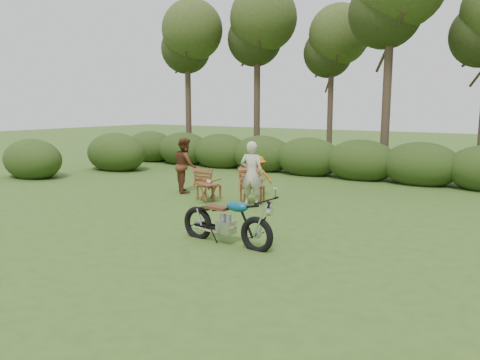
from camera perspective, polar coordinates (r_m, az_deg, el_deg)
The scene contains 10 objects.
ground at distance 9.05m, azimuth -4.26°, elevation -7.38°, with size 80.00×80.00×0.00m, color #31531B.
tree_line at distance 17.35m, azimuth 17.36°, elevation 12.83°, with size 22.52×11.62×8.14m.
motorcycle at distance 8.85m, azimuth -1.72°, elevation -7.73°, with size 1.95×0.74×1.11m, color #0C80A6, non-canonical shape.
lawn_chair_right at distance 12.49m, azimuth 1.53°, elevation -2.73°, with size 0.67×0.67×0.98m, color brown, non-canonical shape.
lawn_chair_left at distance 12.93m, azimuth -3.80°, elevation -2.34°, with size 0.61×0.61×0.89m, color #5E2D17, non-canonical shape.
side_table at distance 12.43m, azimuth -3.89°, elevation -1.61°, with size 0.50×0.42×0.51m, color brown, non-canonical shape.
cup at distance 12.40m, azimuth -3.80°, elevation -0.20°, with size 0.12×0.12×0.10m, color beige.
adult_a at distance 12.10m, azimuth 1.42°, elevation -3.13°, with size 0.61×0.40×1.67m, color #BEB79C.
adult_b at distance 14.06m, azimuth -6.65°, elevation -1.46°, with size 0.79×0.61×1.62m, color #532B17.
child at distance 13.27m, azimuth 2.29°, elevation -2.04°, with size 0.74×0.43×1.15m, color #BF6512.
Camera 1 is at (5.26, -6.90, 2.57)m, focal length 35.00 mm.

